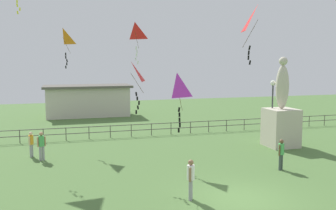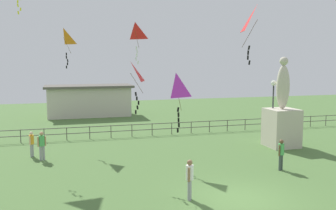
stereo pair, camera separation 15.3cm
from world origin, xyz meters
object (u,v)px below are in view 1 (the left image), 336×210
statue_monument (281,120)px  kite_8 (135,33)px  person_0 (42,144)px  person_2 (281,152)px  lamppost (273,98)px  kite_1 (63,39)px  kite_0 (131,75)px  person_3 (191,177)px  kite_6 (258,21)px  person_1 (31,143)px  kite_4 (177,88)px

statue_monument → kite_8: bearing=176.2°
person_0 → person_2: bearing=-24.3°
lamppost → person_2: bearing=-117.1°
kite_8 → kite_1: bearing=135.7°
kite_0 → kite_8: kite_8 is taller
person_3 → kite_1: (-4.77, 12.23, 6.24)m
statue_monument → person_3: (-9.15, -7.54, -0.82)m
person_3 → kite_0: kite_0 is taller
lamppost → kite_6: bearing=-127.0°
person_0 → statue_monument: bearing=-2.5°
kite_8 → person_3: bearing=-85.5°
kite_6 → kite_8: bearing=119.8°
person_0 → person_3: person_3 is taller
lamppost → person_0: bearing=179.4°
person_1 → kite_1: bearing=55.6°
person_1 → kite_0: bearing=-47.2°
kite_8 → person_1: bearing=170.7°
statue_monument → person_3: bearing=-140.5°
statue_monument → person_2: size_ratio=3.66×
kite_1 → kite_4: kite_1 is taller
person_2 → person_3: 6.60m
person_3 → kite_6: kite_6 is taller
person_1 → kite_0: (5.10, -5.50, 4.17)m
lamppost → kite_6: (-5.32, -7.06, 4.25)m
kite_1 → kite_6: 13.92m
person_1 → kite_4: kite_4 is taller
person_0 → person_1: bearing=122.6°
lamppost → kite_4: bearing=-141.7°
kite_0 → kite_8: bearing=76.4°
person_1 → lamppost: bearing=-4.2°
kite_0 → kite_4: bearing=-63.4°
person_3 → kite_8: (-0.65, 8.20, 6.45)m
kite_1 → kite_8: size_ratio=1.06×
kite_1 → kite_8: bearing=-44.3°
person_3 → kite_4: size_ratio=0.68×
person_0 → kite_1: kite_1 is taller
kite_1 → person_3: bearing=-68.7°
lamppost → kite_6: size_ratio=1.70×
person_2 → kite_8: (-6.68, 5.50, 6.48)m
person_2 → kite_0: 8.84m
person_0 → person_3: bearing=-52.9°
person_0 → kite_0: (4.46, -4.51, 4.09)m
kite_1 → kite_6: size_ratio=1.00×
person_2 → person_3: person_3 is taller
statue_monument → kite_6: kite_6 is taller
person_1 → person_2: person_2 is taller
kite_1 → kite_8: (4.12, -4.03, 0.21)m
lamppost → person_1: lamppost is taller
kite_4 → kite_6: size_ratio=0.95×
person_3 → kite_6: bearing=16.3°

